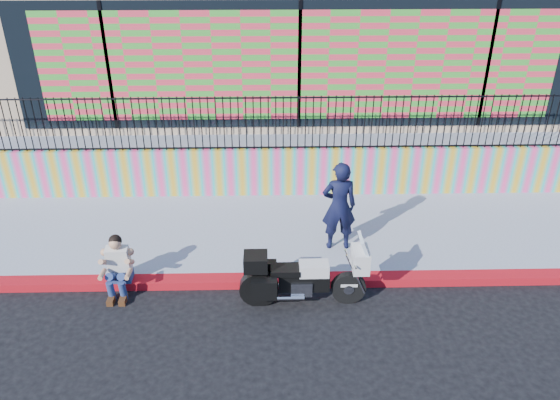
{
  "coord_description": "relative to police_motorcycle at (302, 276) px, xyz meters",
  "views": [
    {
      "loc": [
        -0.7,
        -7.89,
        5.88
      ],
      "look_at": [
        -0.5,
        1.2,
        1.06
      ],
      "focal_mm": 35.0,
      "sensor_mm": 36.0,
      "label": 1
    }
  ],
  "objects": [
    {
      "name": "ground",
      "position": [
        0.18,
        0.53,
        -0.54
      ],
      "size": [
        90.0,
        90.0,
        0.0
      ],
      "primitive_type": "plane",
      "color": "black",
      "rests_on": "ground"
    },
    {
      "name": "red_curb",
      "position": [
        0.18,
        0.53,
        -0.47
      ],
      "size": [
        16.0,
        0.3,
        0.15
      ],
      "primitive_type": "cube",
      "color": "maroon",
      "rests_on": "ground"
    },
    {
      "name": "sidewalk",
      "position": [
        0.18,
        2.18,
        -0.47
      ],
      "size": [
        16.0,
        3.0,
        0.15
      ],
      "primitive_type": "cube",
      "color": "gray",
      "rests_on": "ground"
    },
    {
      "name": "mural_wall",
      "position": [
        0.18,
        3.78,
        0.16
      ],
      "size": [
        16.0,
        0.2,
        1.1
      ],
      "primitive_type": "cube",
      "color": "#FF438C",
      "rests_on": "sidewalk"
    },
    {
      "name": "metal_fence",
      "position": [
        0.18,
        3.78,
        1.31
      ],
      "size": [
        15.8,
        0.04,
        1.2
      ],
      "primitive_type": null,
      "color": "black",
      "rests_on": "mural_wall"
    },
    {
      "name": "elevated_platform",
      "position": [
        0.18,
        8.88,
        0.08
      ],
      "size": [
        16.0,
        10.0,
        1.25
      ],
      "primitive_type": "cube",
      "color": "gray",
      "rests_on": "ground"
    },
    {
      "name": "storefront_building",
      "position": [
        0.18,
        8.66,
        2.7
      ],
      "size": [
        14.0,
        8.06,
        4.0
      ],
      "color": "#CDAF89",
      "rests_on": "elevated_platform"
    },
    {
      "name": "police_motorcycle",
      "position": [
        0.0,
        0.0,
        0.0
      ],
      "size": [
        2.09,
        0.69,
        1.3
      ],
      "color": "black",
      "rests_on": "ground"
    },
    {
      "name": "police_officer",
      "position": [
        0.77,
        1.5,
        0.49
      ],
      "size": [
        0.66,
        0.44,
        1.77
      ],
      "primitive_type": "imported",
      "rotation": [
        0.0,
        0.0,
        3.17
      ],
      "color": "black",
      "rests_on": "sidewalk"
    },
    {
      "name": "seated_man",
      "position": [
        -3.12,
        0.33,
        -0.09
      ],
      "size": [
        0.54,
        0.71,
        1.06
      ],
      "color": "navy",
      "rests_on": "ground"
    }
  ]
}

